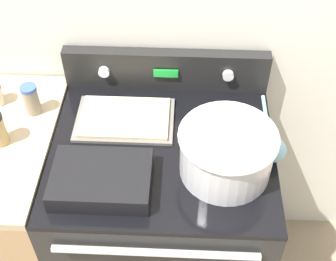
% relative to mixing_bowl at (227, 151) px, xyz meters
% --- Properties ---
extents(kitchen_wall, '(8.00, 0.05, 2.50)m').
position_rel_mixing_bowl_xyz_m(kitchen_wall, '(-0.21, 0.46, 0.23)').
color(kitchen_wall, silver).
rests_on(kitchen_wall, ground_plane).
extents(stove_range, '(0.76, 0.70, 0.92)m').
position_rel_mixing_bowl_xyz_m(stove_range, '(-0.21, 0.09, -0.55)').
color(stove_range, black).
rests_on(stove_range, ground_plane).
extents(control_panel, '(0.76, 0.07, 0.16)m').
position_rel_mixing_bowl_xyz_m(control_panel, '(-0.21, 0.40, -0.01)').
color(control_panel, black).
rests_on(control_panel, stove_range).
extents(side_counter, '(0.47, 0.67, 0.94)m').
position_rel_mixing_bowl_xyz_m(side_counter, '(-0.82, 0.09, -0.55)').
color(side_counter, tan).
rests_on(side_counter, ground_plane).
extents(mixing_bowl, '(0.31, 0.31, 0.16)m').
position_rel_mixing_bowl_xyz_m(mixing_bowl, '(0.00, 0.00, 0.00)').
color(mixing_bowl, silver).
rests_on(mixing_bowl, stove_range).
extents(casserole_dish, '(0.30, 0.22, 0.07)m').
position_rel_mixing_bowl_xyz_m(casserole_dish, '(-0.38, -0.08, -0.05)').
color(casserole_dish, black).
rests_on(casserole_dish, stove_range).
extents(baking_tray, '(0.34, 0.23, 0.02)m').
position_rel_mixing_bowl_xyz_m(baking_tray, '(-0.34, 0.21, -0.08)').
color(baking_tray, slate).
rests_on(baking_tray, stove_range).
extents(ladle, '(0.08, 0.34, 0.08)m').
position_rel_mixing_bowl_xyz_m(ladle, '(0.16, 0.07, -0.05)').
color(ladle, '#7AB2C6').
rests_on(ladle, stove_range).
extents(spice_jar_blue_cap, '(0.06, 0.06, 0.12)m').
position_rel_mixing_bowl_xyz_m(spice_jar_blue_cap, '(-0.67, 0.23, -0.02)').
color(spice_jar_blue_cap, gray).
rests_on(spice_jar_blue_cap, side_counter).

